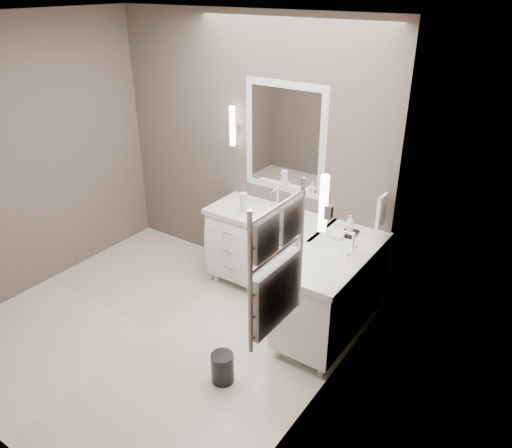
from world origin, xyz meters
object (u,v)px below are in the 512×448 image
Objects in this scene: vanity_back at (268,246)px; towel_ladder at (276,272)px; waste_bin at (222,368)px; vanity_right at (331,288)px.

towel_ladder is (1.10, -1.63, 0.91)m from vanity_back.
towel_ladder is at bearing -21.86° from waste_bin.
waste_bin is at bearing -71.74° from vanity_back.
towel_ladder reaches higher than vanity_back.
vanity_right is 1.60m from towel_ladder.
vanity_back is 1.00× the size of vanity_right.
towel_ladder is (0.23, -1.30, 0.91)m from vanity_right.
vanity_right is (0.88, -0.33, 0.00)m from vanity_back.
vanity_right is 1.18m from waste_bin.
waste_bin is (-0.43, -1.04, -0.36)m from vanity_right.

